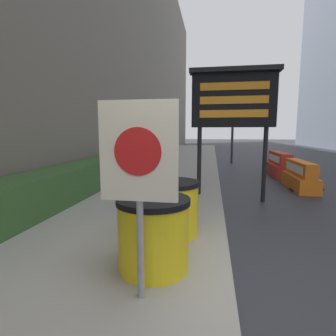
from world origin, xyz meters
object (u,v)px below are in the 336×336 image
object	(u,v)px
warning_sign	(139,165)
traffic_cone_near	(281,163)
jersey_barrier_orange_near	(300,177)
barrel_drum_middle	(172,208)
message_board	(233,101)
traffic_light_near_curb	(233,104)
jersey_barrier_red_striped	(279,165)
traffic_cone_mid	(297,181)
barrel_drum_foreground	(154,233)
traffic_cone_far	(314,175)

from	to	relation	value
warning_sign	traffic_cone_near	distance (m)	10.52
jersey_barrier_orange_near	barrel_drum_middle	bearing A→B (deg)	-125.76
message_board	traffic_cone_near	xyz separation A→B (m)	(2.50, 5.77, -2.00)
jersey_barrier_orange_near	traffic_light_near_curb	distance (m)	6.61
jersey_barrier_red_striped	traffic_cone_mid	xyz separation A→B (m)	(-0.15, -2.65, -0.11)
barrel_drum_foreground	jersey_barrier_orange_near	size ratio (longest dim) A/B	0.44
barrel_drum_foreground	jersey_barrier_orange_near	xyz separation A→B (m)	(3.07, 5.18, -0.17)
traffic_cone_mid	traffic_cone_near	bearing A→B (deg)	81.93
barrel_drum_foreground	jersey_barrier_red_striped	size ratio (longest dim) A/B	0.39
barrel_drum_middle	traffic_cone_mid	xyz separation A→B (m)	(2.87, 3.90, -0.24)
warning_sign	jersey_barrier_red_striped	xyz separation A→B (m)	(3.07, 8.07, -0.95)
jersey_barrier_red_striped	traffic_cone_mid	world-z (taller)	jersey_barrier_red_striped
message_board	traffic_cone_mid	bearing A→B (deg)	35.48
barrel_drum_middle	warning_sign	distance (m)	1.72
traffic_cone_mid	jersey_barrier_orange_near	bearing A→B (deg)	63.62
jersey_barrier_orange_near	jersey_barrier_red_striped	bearing A→B (deg)	90.00
traffic_cone_near	jersey_barrier_red_striped	bearing A→B (deg)	-105.12
jersey_barrier_orange_near	traffic_cone_mid	bearing A→B (deg)	-116.38
jersey_barrier_red_striped	barrel_drum_middle	bearing A→B (deg)	-114.76
message_board	traffic_cone_mid	xyz separation A→B (m)	(1.87, 1.33, -2.02)
barrel_drum_foreground	warning_sign	xyz separation A→B (m)	(-0.00, -0.54, 0.81)
barrel_drum_foreground	traffic_cone_mid	xyz separation A→B (m)	(2.92, 4.88, -0.24)
barrel_drum_foreground	jersey_barrier_orange_near	bearing A→B (deg)	59.38
jersey_barrier_red_striped	traffic_cone_near	xyz separation A→B (m)	(0.48, 1.78, -0.09)
message_board	jersey_barrier_red_striped	size ratio (longest dim) A/B	1.49
warning_sign	message_board	distance (m)	4.33
traffic_cone_mid	message_board	bearing A→B (deg)	-144.52
jersey_barrier_orange_near	traffic_cone_near	size ratio (longest dim) A/B	3.05
traffic_light_near_curb	traffic_cone_near	bearing A→B (deg)	-41.81
barrel_drum_foreground	barrel_drum_middle	world-z (taller)	same
message_board	jersey_barrier_red_striped	distance (m)	4.86
barrel_drum_middle	jersey_barrier_red_striped	bearing A→B (deg)	65.24
barrel_drum_foreground	barrel_drum_middle	bearing A→B (deg)	87.40
barrel_drum_middle	traffic_light_near_curb	xyz separation A→B (m)	(1.55, 10.07, 2.47)
warning_sign	traffic_cone_near	world-z (taller)	warning_sign
barrel_drum_foreground	traffic_cone_mid	size ratio (longest dim) A/B	1.40
message_board	traffic_cone_mid	world-z (taller)	message_board
traffic_cone_near	traffic_cone_mid	distance (m)	4.48
barrel_drum_middle	warning_sign	size ratio (longest dim) A/B	0.45
jersey_barrier_orange_near	barrel_drum_foreground	bearing A→B (deg)	-120.62
jersey_barrier_red_striped	message_board	bearing A→B (deg)	-116.87
barrel_drum_middle	traffic_cone_far	bearing A→B (deg)	51.57
barrel_drum_middle	jersey_barrier_orange_near	distance (m)	5.17
traffic_cone_far	traffic_light_near_curb	world-z (taller)	traffic_light_near_curb
barrel_drum_middle	jersey_barrier_orange_near	size ratio (longest dim) A/B	0.44
jersey_barrier_orange_near	message_board	bearing A→B (deg)	-141.07
barrel_drum_foreground	message_board	distance (m)	4.10
traffic_cone_mid	warning_sign	bearing A→B (deg)	-118.31
jersey_barrier_orange_near	traffic_light_near_curb	bearing A→B (deg)	104.03
warning_sign	traffic_cone_far	bearing A→B (deg)	59.26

